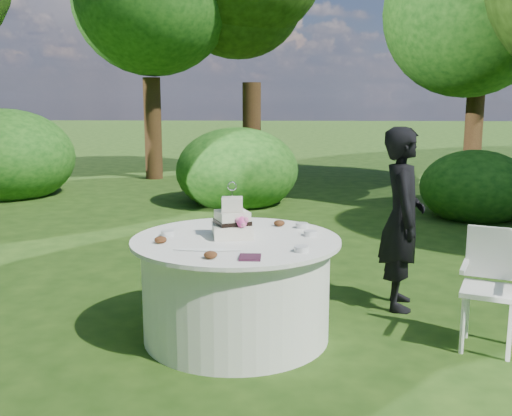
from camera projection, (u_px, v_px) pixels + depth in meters
The scene contains 9 objects.
ground at pixel (236, 336), 4.59m from camera, with size 80.00×80.00×0.00m, color #1A370F.
napkins at pixel (250, 257), 3.89m from camera, with size 0.14×0.14×0.02m, color #421C32.
feather_plume at pixel (207, 250), 4.09m from camera, with size 0.48×0.07×0.01m, color white.
guest at pixel (402, 219), 5.10m from camera, with size 0.57×0.37×1.56m, color black.
table at pixel (236, 287), 4.52m from camera, with size 1.56×1.56×0.77m.
cake at pixel (233, 222), 4.47m from camera, with size 0.34×0.34×0.42m.
chair at pixel (491, 278), 4.32m from camera, with size 0.50×0.50×0.87m.
votives at pixel (270, 235), 4.47m from camera, with size 1.18×0.85×0.04m.
petal_cups at pixel (220, 238), 4.35m from camera, with size 0.94×1.10×0.05m.
Camera 1 is at (0.34, -4.32, 1.81)m, focal length 42.00 mm.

